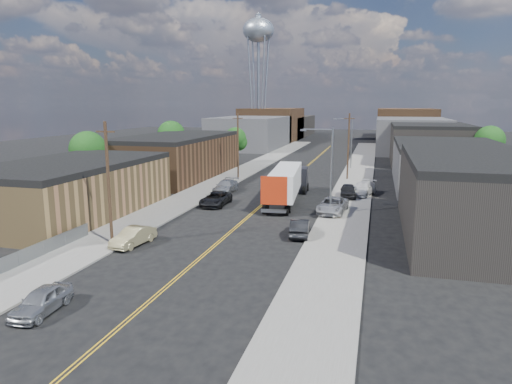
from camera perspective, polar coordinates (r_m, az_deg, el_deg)
The scene contains 35 objects.
ground at distance 83.33m, azimuth 6.23°, elevation 3.07°, with size 260.00×260.00×0.00m, color black.
centerline at distance 68.70m, azimuth 4.31°, elevation 1.43°, with size 0.32×120.00×0.01m, color gold.
sidewalk_left at distance 71.03m, azimuth -3.24°, elevation 1.81°, with size 5.00×140.00×0.15m, color slate.
sidewalk_right at distance 67.62m, azimuth 12.25°, elevation 1.12°, with size 5.00×140.00×0.15m, color slate.
warehouse_tan at distance 50.68m, azimuth -22.26°, elevation 0.44°, with size 12.00×22.00×5.60m.
warehouse_brown at distance 72.77m, azimuth -9.91°, elevation 4.45°, with size 12.00×26.00×6.60m.
industrial_right_a at distance 43.39m, azimuth 27.38°, elevation -0.62°, with size 14.00×22.00×7.10m.
industrial_right_b at distance 68.78m, azimuth 22.86°, elevation 3.17°, with size 14.00×24.00×6.10m.
industrial_right_c at distance 94.40m, azimuth 20.82°, elevation 5.66°, with size 14.00×22.00×7.60m.
skyline_left_a at distance 121.26m, azimuth -0.60°, elevation 7.48°, with size 16.00×30.00×8.00m, color #38393B.
skyline_right_a at distance 117.09m, azimuth 18.75°, elevation 6.78°, with size 16.00×30.00×8.00m, color #38393B.
skyline_left_b at distance 145.42m, azimuth 2.06°, elevation 8.44°, with size 16.00×26.00×10.00m, color #472F1C.
skyline_right_b at distance 141.95m, azimuth 18.16°, elevation 7.85°, with size 16.00×26.00×10.00m, color #472F1C.
skyline_left_c at distance 165.02m, azimuth 3.63°, elevation 8.20°, with size 16.00×40.00×7.00m, color black.
skyline_right_c at distance 161.98m, azimuth 17.77°, elevation 7.66°, with size 16.00×40.00×7.00m, color black.
water_tower at distance 137.41m, azimuth 0.30°, elevation 19.03°, with size 9.00×9.00×36.90m.
streetlight_near at distance 47.24m, azimuth 8.96°, elevation 3.52°, with size 3.39×0.25×9.00m.
streetlight_far at distance 81.97m, azimuth 11.60°, elevation 6.53°, with size 3.39×0.25×9.00m.
utility_pole_left_near at distance 38.25m, azimuth -17.95°, elevation 1.10°, with size 1.60×0.26×10.00m.
utility_pole_left_far at distance 70.01m, azimuth -2.27°, elevation 5.87°, with size 1.60×0.26×10.00m.
utility_pole_right at distance 70.01m, azimuth 11.47°, elevation 5.66°, with size 1.60×0.26×10.00m.
chainlink_fence at distance 36.30m, azimuth -27.56°, elevation -7.43°, with size 0.05×16.00×1.22m.
tree_left_near at distance 63.44m, azimuth -20.21°, elevation 4.71°, with size 4.85×4.76×7.91m.
tree_left_mid at distance 85.01m, azimuth -10.51°, elevation 6.82°, with size 5.10×5.04×8.37m.
tree_left_far at distance 87.93m, azimuth -2.57°, elevation 6.52°, with size 4.35×4.20×6.97m.
tree_right_far at distance 83.72m, azimuth 27.19°, elevation 5.53°, with size 4.85×4.76×7.91m.
semi_truck at distance 53.82m, azimuth 4.08°, elevation 1.33°, with size 3.88×16.06×4.15m.
car_left_a at distance 28.31m, azimuth -25.22°, elevation -12.18°, with size 1.67×4.14×1.41m, color #A8ABAD.
car_left_b at distance 38.51m, azimuth -15.09°, elevation -5.41°, with size 1.55×4.45×1.47m, color #8F875E.
car_left_c at distance 51.79m, azimuth -5.06°, elevation -0.86°, with size 2.54×5.51×1.53m, color black.
car_left_d at distance 59.37m, azimuth -3.80°, elevation 0.71°, with size 2.24×5.50×1.60m, color #999B9D.
car_right_oncoming at distance 40.03m, azimuth 5.50°, elevation -4.42°, with size 1.59×4.55×1.50m, color black.
car_right_lot_a at distance 48.19m, azimuth 9.55°, elevation -1.65°, with size 2.62×5.69×1.58m, color #B2B3B7.
car_right_lot_b at distance 58.56m, azimuth 13.22°, elevation 0.45°, with size 2.26×5.55×1.61m, color silver.
car_right_lot_c at distance 56.66m, azimuth 11.44°, elevation 0.17°, with size 1.87×4.65×1.59m, color black.
Camera 1 is at (12.44, -21.61, 11.32)m, focal length 32.00 mm.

